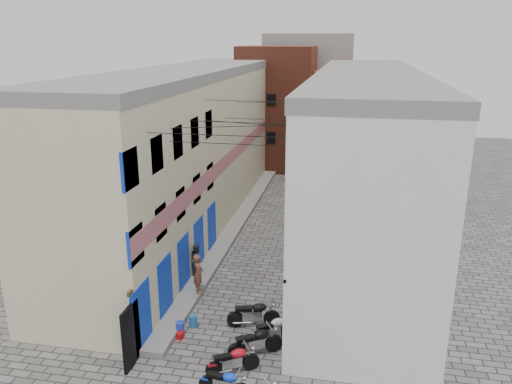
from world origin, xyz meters
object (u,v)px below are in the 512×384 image
Objects in this scene: motorcycle_e at (255,341)px; water_jug_far at (193,321)px; red_crate at (178,335)px; water_jug_near at (180,328)px; motorcycle_g at (254,313)px; motorcycle_f at (273,328)px; person_b at (197,259)px; motorcycle_d at (233,359)px; motorcycle_c at (225,381)px; person_a at (198,273)px.

motorcycle_e is 4.24× the size of water_jug_far.
water_jug_near is at bearing 90.00° from red_crate.
water_jug_near reaches higher than red_crate.
motorcycle_e is 0.99× the size of motorcycle_g.
motorcycle_g is at bearing -170.86° from motorcycle_f.
motorcycle_f is 4.88× the size of red_crate.
motorcycle_g reaches higher than motorcycle_f.
motorcycle_g is at bearing -135.89° from person_b.
motorcycle_d is 4.89× the size of red_crate.
red_crate is at bearing -90.00° from water_jug_near.
motorcycle_f is at bearing -6.49° from water_jug_far.
motorcycle_d is at bearing -63.25° from motorcycle_f.
motorcycle_g is (0.12, 2.89, 0.06)m from motorcycle_d.
motorcycle_c is 6.31m from person_a.
person_a reaches higher than motorcycle_d.
motorcycle_d is 3.25m from water_jug_far.
water_jug_far is (1.03, -3.87, -0.75)m from person_b.
red_crate is (-3.00, 0.51, -0.46)m from motorcycle_e.
motorcycle_d is at bearing -174.57° from motorcycle_c.
motorcycle_g is at bearing 11.54° from water_jug_far.
person_b is 4.58m from water_jug_near.
red_crate is (-0.31, -0.82, -0.12)m from water_jug_far.
motorcycle_d is 1.00× the size of motorcycle_f.
motorcycle_f reaches higher than motorcycle_c.
motorcycle_g is 2.80m from water_jug_near.
motorcycle_c is at bearing -30.03° from motorcycle_d.
motorcycle_f is (0.45, 0.97, -0.05)m from motorcycle_e.
motorcycle_f is at bearing 124.39° from motorcycle_e.
motorcycle_f reaches higher than water_jug_far.
motorcycle_f is at bearing 7.62° from red_crate.
motorcycle_g is at bearing 26.41° from red_crate.
water_jug_near is (-2.46, 2.89, -0.24)m from motorcycle_c.
motorcycle_e reaches higher than water_jug_far.
person_a reaches higher than person_b.
water_jug_near is (0.15, -2.83, -0.86)m from person_a.
person_b is (-3.17, 6.30, 0.45)m from motorcycle_d.
motorcycle_g is 1.19× the size of person_a.
person_a is 3.21m from red_crate.
person_b reaches higher than motorcycle_g.
motorcycle_g is 3.29m from person_a.
person_b is 3.90× the size of red_crate.
motorcycle_c is 3.28m from motorcycle_f.
motorcycle_d is at bearing -36.73° from water_jug_near.
motorcycle_e is 1.84m from motorcycle_g.
person_a is at bearing -137.78° from motorcycle_g.
motorcycle_g reaches higher than motorcycle_e.
red_crate is (-3.45, -0.46, -0.41)m from motorcycle_f.
motorcycle_e is at bearing 123.94° from motorcycle_d.
motorcycle_d is 1.22m from motorcycle_e.
water_jug_far is at bearing 168.03° from person_a.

